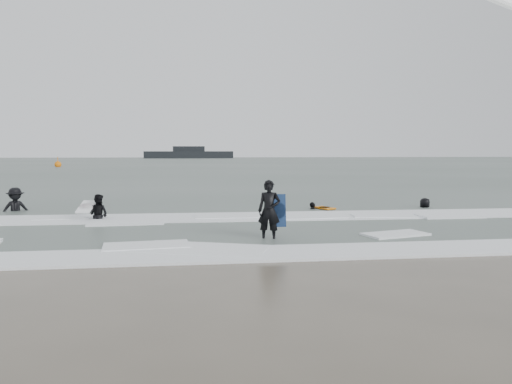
{
  "coord_description": "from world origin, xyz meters",
  "views": [
    {
      "loc": [
        -2.05,
        -12.79,
        2.61
      ],
      "look_at": [
        0.0,
        5.0,
        1.1
      ],
      "focal_mm": 35.0,
      "sensor_mm": 36.0,
      "label": 1
    }
  ],
  "objects": [
    {
      "name": "buoy",
      "position": [
        -23.22,
        65.71,
        0.42
      ],
      "size": [
        1.0,
        1.0,
        1.65
      ],
      "color": "orange",
      "rests_on": "ground"
    },
    {
      "name": "ground",
      "position": [
        0.0,
        0.0,
        0.0
      ],
      "size": [
        320.0,
        320.0,
        0.0
      ],
      "primitive_type": "plane",
      "color": "brown",
      "rests_on": "ground"
    },
    {
      "name": "surfer_breaker",
      "position": [
        -9.7,
        8.98,
        0.0
      ],
      "size": [
        1.41,
        1.15,
        1.9
      ],
      "primitive_type": "imported",
      "rotation": [
        0.0,
        0.0,
        0.43
      ],
      "color": "black",
      "rests_on": "ground"
    },
    {
      "name": "vessel_horizon",
      "position": [
        -4.96,
        143.85,
        1.38
      ],
      "size": [
        27.25,
        4.87,
        3.7
      ],
      "color": "black",
      "rests_on": "ground"
    },
    {
      "name": "sea",
      "position": [
        0.0,
        80.0,
        0.06
      ],
      "size": [
        320.0,
        320.0,
        0.0
      ],
      "primitive_type": "plane",
      "color": "#47544C",
      "rests_on": "ground"
    },
    {
      "name": "surfer_wading",
      "position": [
        -5.73,
        5.97,
        0.0
      ],
      "size": [
        0.93,
        0.86,
        1.55
      ],
      "primitive_type": "imported",
      "rotation": [
        0.0,
        0.0,
        2.68
      ],
      "color": "black",
      "rests_on": "ground"
    },
    {
      "name": "surfer_right_near",
      "position": [
        2.86,
        8.28,
        0.0
      ],
      "size": [
        0.95,
        0.74,
        1.51
      ],
      "primitive_type": "imported",
      "rotation": [
        0.0,
        0.0,
        -2.65
      ],
      "color": "black",
      "rests_on": "ground"
    },
    {
      "name": "bodyboards",
      "position": [
        -0.86,
        5.22,
        0.5
      ],
      "size": [
        10.23,
        7.37,
        1.25
      ],
      "color": "#0F2247",
      "rests_on": "ground"
    },
    {
      "name": "surfer_centre",
      "position": [
        -0.05,
        1.28,
        0.0
      ],
      "size": [
        0.74,
        0.59,
        1.78
      ],
      "primitive_type": "imported",
      "rotation": [
        0.0,
        0.0,
        -0.28
      ],
      "color": "black",
      "rests_on": "ground"
    },
    {
      "name": "surf_foam",
      "position": [
        0.0,
        3.7,
        0.04
      ],
      "size": [
        30.03,
        9.06,
        0.09
      ],
      "color": "white",
      "rests_on": "ground"
    },
    {
      "name": "surfer_right_far",
      "position": [
        7.99,
        8.33,
        0.0
      ],
      "size": [
        0.88,
        0.66,
        1.63
      ],
      "primitive_type": "imported",
      "rotation": [
        0.0,
        0.0,
        -2.94
      ],
      "color": "black",
      "rests_on": "ground"
    }
  ]
}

